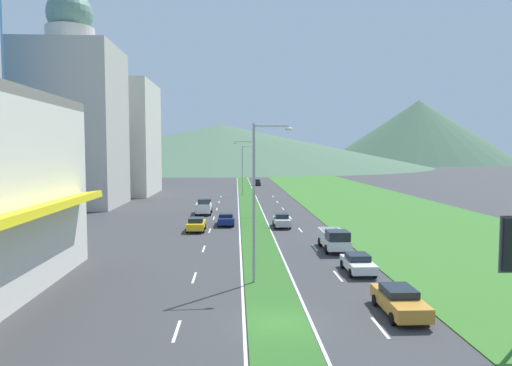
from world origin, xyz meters
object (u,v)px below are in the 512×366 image
street_lamp_far (244,167)px  car_2 (282,220)px  street_lamp_mid (252,174)px  car_3 (358,263)px  pickup_truck_1 (334,240)px  street_lamp_near (257,194)px  car_4 (226,219)px  pickup_truck_0 (204,207)px  car_1 (257,182)px  car_5 (196,224)px  car_0 (399,300)px

street_lamp_far → car_2: 39.56m
street_lamp_mid → car_2: 10.10m
car_3 → pickup_truck_1: pickup_truck_1 is taller
street_lamp_near → car_4: 25.17m
street_lamp_near → pickup_truck_0: size_ratio=1.98×
street_lamp_far → car_4: 37.76m
car_1 → car_2: bearing=-0.1°
pickup_truck_0 → pickup_truck_1: bearing=-151.9°
street_lamp_mid → car_2: bearing=-69.1°
street_lamp_far → pickup_truck_1: (7.22, -51.97, -4.67)m
car_3 → car_1: bearing=-177.6°
car_2 → car_4: 6.75m
car_1 → street_lamp_far: bearing=-8.2°
street_lamp_mid → pickup_truck_0: 9.17m
street_lamp_far → car_5: bearing=-98.3°
car_1 → car_5: size_ratio=1.06×
car_0 → car_1: bearing=-177.9°
car_2 → car_3: (3.60, -20.38, -0.09)m
street_lamp_far → car_2: bearing=-84.5°
street_lamp_near → car_0: street_lamp_near is taller
car_3 → car_4: bearing=-155.4°
car_2 → car_4: car_2 is taller
street_lamp_far → car_5: size_ratio=2.39×
street_lamp_far → car_1: (3.82, 26.52, -4.84)m
car_3 → car_5: (-13.35, 18.18, 0.06)m
car_0 → car_1: 94.71m
street_lamp_far → car_5: street_lamp_far is taller
street_lamp_far → car_1: street_lamp_far is taller
street_lamp_mid → pickup_truck_0: (-6.74, 3.86, -4.88)m
car_1 → pickup_truck_0: (-9.92, -53.58, 0.17)m
car_0 → car_3: size_ratio=1.15×
pickup_truck_1 → car_0: bearing=0.4°
car_3 → pickup_truck_0: pickup_truck_0 is taller
street_lamp_mid → pickup_truck_1: bearing=-72.6°
pickup_truck_0 → car_4: bearing=-162.0°
car_5 → pickup_truck_0: (-0.10, 14.23, 0.21)m
street_lamp_far → street_lamp_mid: bearing=-88.8°
street_lamp_mid → car_4: size_ratio=2.31×
car_4 → street_lamp_mid: bearing=-28.0°
street_lamp_near → street_lamp_far: size_ratio=1.08×
street_lamp_far → car_5: 42.01m
car_5 → car_1: bearing=-8.2°
street_lamp_near → car_1: 88.57m
street_lamp_mid → car_0: (6.69, -37.21, -5.10)m
car_2 → street_lamp_near: bearing=-9.7°
street_lamp_near → car_4: (-2.64, 24.47, -5.29)m
car_3 → pickup_truck_0: size_ratio=0.77×
street_lamp_mid → street_lamp_far: 30.93m
car_1 → car_2: (-0.07, -65.60, -0.01)m
car_0 → pickup_truck_0: bearing=-161.9°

